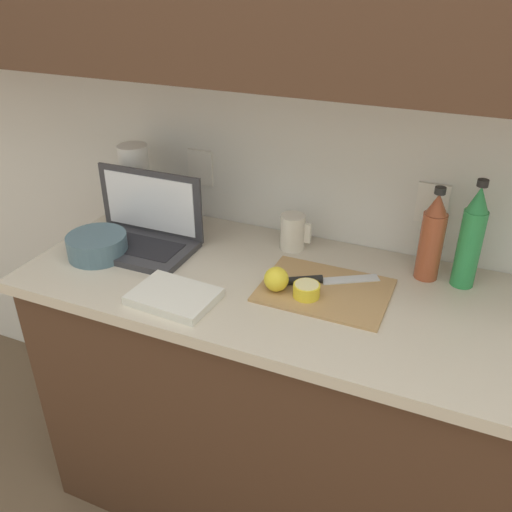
{
  "coord_description": "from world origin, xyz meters",
  "views": [
    {
      "loc": [
        0.21,
        -1.21,
        1.71
      ],
      "look_at": [
        -0.31,
        -0.01,
        0.98
      ],
      "focal_mm": 38.0,
      "sensor_mm": 36.0,
      "label": 1
    }
  ],
  "objects": [
    {
      "name": "wall_back",
      "position": [
        -0.0,
        0.24,
        1.56
      ],
      "size": [
        5.2,
        0.38,
        2.6
      ],
      "color": "white",
      "rests_on": "ground_plane"
    },
    {
      "name": "counter_unit",
      "position": [
        0.02,
        0.0,
        0.46
      ],
      "size": [
        1.95,
        0.63,
        0.9
      ],
      "color": "#472D1E",
      "rests_on": "ground_plane"
    },
    {
      "name": "laptop",
      "position": [
        -0.72,
        0.04,
        0.96
      ],
      "size": [
        0.36,
        0.22,
        0.23
      ],
      "rotation": [
        0.0,
        0.0,
        0.01
      ],
      "color": "#333338",
      "rests_on": "counter_unit"
    },
    {
      "name": "cutting_board",
      "position": [
        -0.11,
        0.01,
        0.91
      ],
      "size": [
        0.35,
        0.26,
        0.01
      ],
      "primitive_type": "cube",
      "color": "tan",
      "rests_on": "counter_unit"
    },
    {
      "name": "knife",
      "position": [
        -0.15,
        0.03,
        0.92
      ],
      "size": [
        0.25,
        0.17,
        0.02
      ],
      "rotation": [
        0.0,
        0.0,
        0.55
      ],
      "color": "silver",
      "rests_on": "cutting_board"
    },
    {
      "name": "lemon_half_cut",
      "position": [
        -0.15,
        -0.04,
        0.93
      ],
      "size": [
        0.07,
        0.07,
        0.04
      ],
      "color": "yellow",
      "rests_on": "cutting_board"
    },
    {
      "name": "lemon_whole_beside",
      "position": [
        -0.23,
        -0.05,
        0.95
      ],
      "size": [
        0.07,
        0.07,
        0.07
      ],
      "color": "yellow",
      "rests_on": "cutting_board"
    },
    {
      "name": "bottle_green_soda",
      "position": [
        0.23,
        0.2,
        1.05
      ],
      "size": [
        0.06,
        0.06,
        0.31
      ],
      "color": "#2D934C",
      "rests_on": "counter_unit"
    },
    {
      "name": "bottle_oil_tall",
      "position": [
        0.13,
        0.2,
        1.03
      ],
      "size": [
        0.07,
        0.07,
        0.27
      ],
      "color": "#A34C2D",
      "rests_on": "counter_unit"
    },
    {
      "name": "measuring_cup",
      "position": [
        -0.28,
        0.21,
        0.96
      ],
      "size": [
        0.1,
        0.08,
        0.11
      ],
      "color": "silver",
      "rests_on": "counter_unit"
    },
    {
      "name": "bowl_white",
      "position": [
        -0.81,
        -0.07,
        0.94
      ],
      "size": [
        0.18,
        0.18,
        0.07
      ],
      "color": "slate",
      "rests_on": "counter_unit"
    },
    {
      "name": "paper_towel_roll",
      "position": [
        -0.85,
        0.21,
        1.03
      ],
      "size": [
        0.1,
        0.1,
        0.26
      ],
      "color": "white",
      "rests_on": "counter_unit"
    },
    {
      "name": "dish_towel",
      "position": [
        -0.47,
        -0.19,
        0.92
      ],
      "size": [
        0.23,
        0.17,
        0.02
      ],
      "primitive_type": "cube",
      "rotation": [
        0.0,
        0.0,
        -0.06
      ],
      "color": "silver",
      "rests_on": "counter_unit"
    }
  ]
}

